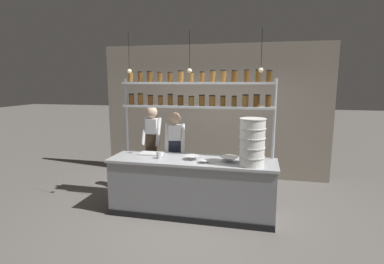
% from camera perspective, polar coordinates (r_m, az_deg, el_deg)
% --- Properties ---
extents(ground_plane, '(40.00, 40.00, 0.00)m').
position_cam_1_polar(ground_plane, '(5.13, 0.01, -15.17)').
color(ground_plane, slate).
extents(back_wall, '(5.09, 0.12, 2.96)m').
position_cam_1_polar(back_wall, '(6.80, 4.01, 3.92)').
color(back_wall, '#9E9384').
rests_on(back_wall, ground_plane).
extents(prep_counter, '(2.69, 0.76, 0.92)m').
position_cam_1_polar(prep_counter, '(4.95, 0.00, -10.35)').
color(prep_counter, gray).
rests_on(prep_counter, ground_plane).
extents(spice_shelf_unit, '(2.57, 0.28, 2.34)m').
position_cam_1_polar(spice_shelf_unit, '(4.98, 0.94, 6.75)').
color(spice_shelf_unit, '#B7BABF').
rests_on(spice_shelf_unit, ground_plane).
extents(chef_left, '(0.36, 0.29, 1.69)m').
position_cam_1_polar(chef_left, '(5.82, -7.55, -2.14)').
color(chef_left, black).
rests_on(chef_left, ground_plane).
extents(chef_center, '(0.40, 0.32, 1.60)m').
position_cam_1_polar(chef_center, '(5.46, -3.24, -3.47)').
color(chef_center, black).
rests_on(chef_center, ground_plane).
extents(container_stack, '(0.38, 0.38, 0.71)m').
position_cam_1_polar(container_stack, '(4.47, 11.41, -1.90)').
color(container_stack, white).
rests_on(container_stack, prep_counter).
extents(cutting_board, '(0.40, 0.26, 0.02)m').
position_cam_1_polar(cutting_board, '(5.18, -7.82, -4.09)').
color(cutting_board, silver).
rests_on(cutting_board, prep_counter).
extents(prep_bowl_near_left, '(0.23, 0.23, 0.06)m').
position_cam_1_polar(prep_bowl_near_left, '(4.79, 0.04, -4.89)').
color(prep_bowl_near_left, white).
rests_on(prep_bowl_near_left, prep_counter).
extents(prep_bowl_center_front, '(0.29, 0.29, 0.08)m').
position_cam_1_polar(prep_bowl_center_front, '(4.70, 7.08, -5.16)').
color(prep_bowl_center_front, white).
rests_on(prep_bowl_center_front, prep_counter).
extents(prep_bowl_center_back, '(0.17, 0.17, 0.05)m').
position_cam_1_polar(prep_bowl_center_back, '(4.60, 2.31, -5.63)').
color(prep_bowl_center_back, white).
rests_on(prep_bowl_center_back, prep_counter).
extents(serving_cup_front, '(0.07, 0.07, 0.11)m').
position_cam_1_polar(serving_cup_front, '(4.87, -6.37, -4.41)').
color(serving_cup_front, '#B2B7BC').
rests_on(serving_cup_front, prep_counter).
extents(pendant_light_row, '(2.12, 0.07, 0.63)m').
position_cam_1_polar(pendant_light_row, '(4.66, -0.16, 11.96)').
color(pendant_light_row, black).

